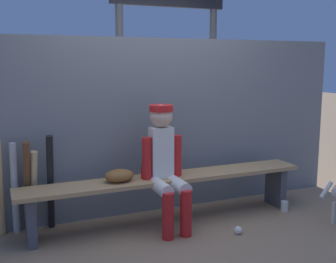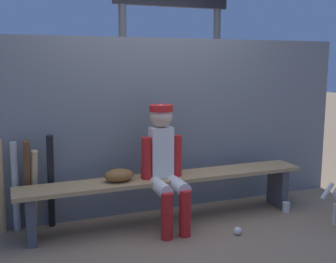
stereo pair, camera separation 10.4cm
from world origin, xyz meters
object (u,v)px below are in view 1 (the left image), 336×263
(bat_aluminum_black, at_px, (51,183))
(cup_on_bench, at_px, (145,173))
(player_seated, at_px, (166,162))
(bat_wood_dark, at_px, (27,187))
(cup_on_ground, at_px, (284,206))
(baseball_glove, at_px, (119,176))
(bat_wood_natural, at_px, (34,190))
(bat_aluminum_silver, at_px, (15,188))
(baseball, at_px, (238,230))
(dugout_bench, at_px, (168,186))
(bat_wood_tan, at_px, (0,188))

(bat_aluminum_black, relative_size, cup_on_bench, 8.45)
(player_seated, bearing_deg, cup_on_bench, 140.93)
(bat_wood_dark, distance_m, cup_on_ground, 2.68)
(baseball_glove, bearing_deg, bat_aluminum_black, 156.32)
(bat_wood_natural, relative_size, cup_on_ground, 7.29)
(cup_on_bench, bearing_deg, bat_aluminum_black, 164.30)
(bat_aluminum_silver, bearing_deg, baseball, -23.42)
(baseball_glove, bearing_deg, bat_wood_natural, 158.73)
(bat_aluminum_silver, bearing_deg, bat_wood_natural, -0.36)
(dugout_bench, bearing_deg, baseball, -47.41)
(bat_wood_natural, bearing_deg, player_seated, -18.96)
(bat_wood_tan, height_order, baseball, bat_wood_tan)
(bat_wood_natural, bearing_deg, dugout_bench, -13.17)
(dugout_bench, height_order, cup_on_bench, cup_on_bench)
(bat_aluminum_black, bearing_deg, bat_aluminum_silver, 174.40)
(player_seated, xyz_separation_m, cup_on_bench, (-0.16, 0.13, -0.12))
(bat_wood_tan, distance_m, cup_on_ground, 2.91)
(baseball, distance_m, cup_on_ground, 0.86)
(cup_on_bench, bearing_deg, bat_wood_dark, 166.96)
(player_seated, distance_m, baseball, 0.93)
(baseball, bearing_deg, bat_wood_natural, 154.64)
(bat_aluminum_black, xyz_separation_m, cup_on_bench, (0.87, -0.24, 0.07))
(baseball_glove, xyz_separation_m, bat_aluminum_black, (-0.60, 0.26, -0.07))
(baseball, bearing_deg, player_seated, 143.17)
(player_seated, bearing_deg, baseball_glove, 165.24)
(baseball_glove, height_order, bat_aluminum_silver, bat_aluminum_silver)
(dugout_bench, bearing_deg, bat_aluminum_black, 166.55)
(bat_wood_dark, xyz_separation_m, cup_on_bench, (1.08, -0.25, 0.08))
(bat_wood_natural, relative_size, baseball, 10.83)
(dugout_bench, height_order, baseball, dugout_bench)
(bat_wood_dark, height_order, bat_aluminum_silver, bat_wood_dark)
(bat_wood_natural, bearing_deg, cup_on_bench, -15.03)
(bat_aluminum_black, height_order, bat_wood_tan, bat_aluminum_black)
(dugout_bench, relative_size, bat_wood_dark, 3.22)
(dugout_bench, distance_m, bat_aluminum_silver, 1.45)
(baseball, xyz_separation_m, cup_on_bench, (-0.73, 0.55, 0.50))
(baseball_glove, relative_size, cup_on_bench, 2.55)
(bat_aluminum_black, bearing_deg, bat_wood_dark, 178.16)
(bat_wood_dark, bearing_deg, bat_wood_tan, 177.45)
(bat_aluminum_black, height_order, bat_wood_dark, bat_aluminum_black)
(bat_aluminum_silver, bearing_deg, dugout_bench, -11.71)
(cup_on_ground, bearing_deg, dugout_bench, 170.87)
(dugout_bench, bearing_deg, baseball_glove, 180.00)
(bat_aluminum_silver, relative_size, baseball, 11.82)
(cup_on_ground, relative_size, cup_on_bench, 1.00)
(dugout_bench, xyz_separation_m, bat_wood_tan, (-1.55, 0.28, 0.08))
(baseball_glove, xyz_separation_m, baseball, (0.99, -0.53, -0.50))
(dugout_bench, relative_size, baseball_glove, 10.48)
(cup_on_ground, bearing_deg, baseball_glove, 173.40)
(dugout_bench, xyz_separation_m, bat_aluminum_black, (-1.10, 0.26, 0.08))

